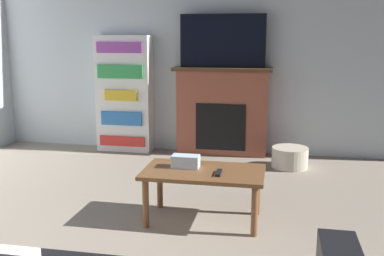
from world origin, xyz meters
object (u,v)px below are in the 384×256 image
object	(u,v)px
coffee_table	(204,177)
storage_basket	(290,157)
bookshelf	(124,94)
tv	(223,41)
fireplace	(222,111)

from	to	relation	value
coffee_table	storage_basket	world-z (taller)	coffee_table
bookshelf	storage_basket	bearing A→B (deg)	-10.93
tv	bookshelf	world-z (taller)	tv
tv	storage_basket	bearing A→B (deg)	-25.92
fireplace	coffee_table	xyz separation A→B (m)	(0.12, -2.06, -0.18)
tv	bookshelf	xyz separation A→B (m)	(-1.24, -0.00, -0.66)
fireplace	tv	world-z (taller)	tv
fireplace	storage_basket	world-z (taller)	fireplace
bookshelf	coffee_table	bearing A→B (deg)	-56.32
fireplace	bookshelf	xyz separation A→B (m)	(-1.24, -0.02, 0.19)
coffee_table	bookshelf	xyz separation A→B (m)	(-1.36, 2.04, 0.37)
coffee_table	storage_basket	bearing A→B (deg)	66.55
tv	storage_basket	distance (m)	1.58
tv	bookshelf	size ratio (longest dim) A/B	0.70
fireplace	tv	bearing A→B (deg)	-90.00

